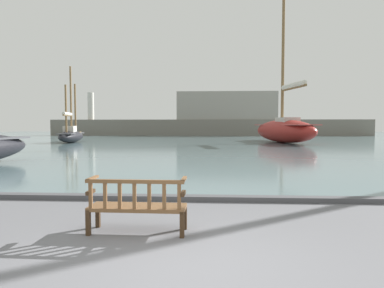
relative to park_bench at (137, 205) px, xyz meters
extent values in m
plane|color=slate|center=(0.87, -1.38, -0.47)|extent=(160.00, 160.00, 0.00)
cube|color=slate|center=(0.87, 42.62, -0.43)|extent=(100.00, 80.00, 0.08)
cube|color=#4C4C50|center=(0.87, 2.47, -0.41)|extent=(40.00, 0.30, 0.12)
cube|color=#3D2A19|center=(-0.76, 0.28, -0.26)|extent=(0.07, 0.07, 0.42)
cube|color=#3D2A19|center=(0.77, 0.25, -0.26)|extent=(0.07, 0.07, 0.42)
cube|color=#3D2A19|center=(-0.77, -0.17, -0.26)|extent=(0.07, 0.07, 0.42)
cube|color=#3D2A19|center=(0.76, -0.20, -0.26)|extent=(0.07, 0.07, 0.42)
cube|color=brown|center=(0.00, 0.04, -0.05)|extent=(1.61, 0.55, 0.06)
cube|color=brown|center=(0.00, -0.18, 0.42)|extent=(1.60, 0.08, 0.06)
cube|color=brown|center=(-0.72, -0.17, 0.19)|extent=(0.06, 0.04, 0.41)
cube|color=brown|center=(-0.48, -0.17, 0.19)|extent=(0.06, 0.04, 0.41)
cube|color=brown|center=(-0.24, -0.18, 0.19)|extent=(0.06, 0.04, 0.41)
cube|color=brown|center=(0.00, -0.18, 0.19)|extent=(0.06, 0.04, 0.41)
cube|color=brown|center=(0.24, -0.19, 0.19)|extent=(0.06, 0.04, 0.41)
cube|color=brown|center=(0.48, -0.19, 0.19)|extent=(0.06, 0.04, 0.41)
cube|color=brown|center=(0.72, -0.20, 0.19)|extent=(0.06, 0.04, 0.41)
cube|color=#3D2A19|center=(-0.77, -0.04, 0.22)|extent=(0.07, 0.30, 0.06)
cube|color=brown|center=(-0.77, 0.05, 0.43)|extent=(0.07, 0.47, 0.04)
cube|color=#3D2A19|center=(0.77, -0.07, 0.22)|extent=(0.07, 0.30, 0.06)
cube|color=brown|center=(0.77, 0.02, 0.43)|extent=(0.07, 0.47, 0.04)
ellipsoid|color=black|center=(-12.47, 27.31, 0.18)|extent=(2.71, 6.33, 1.14)
cube|color=#4C4C51|center=(-12.47, 27.31, 0.49)|extent=(2.15, 5.54, 0.08)
cube|color=beige|center=(-12.40, 26.85, 0.88)|extent=(1.19, 1.50, 0.69)
cylinder|color=brown|center=(-12.49, 27.46, 3.78)|extent=(0.18, 0.18, 6.50)
cylinder|color=brown|center=(-12.29, 26.07, 2.22)|extent=(0.56, 2.81, 0.15)
cylinder|color=silver|center=(-12.29, 26.07, 2.36)|extent=(0.66, 2.55, 0.29)
cylinder|color=brown|center=(-12.74, 29.13, 3.03)|extent=(0.18, 0.18, 4.99)
cylinder|color=brown|center=(-12.22, 25.64, 2.79)|extent=(0.18, 0.18, 4.52)
cylinder|color=brown|center=(-13.01, 30.88, 0.51)|extent=(0.31, 1.10, 0.15)
ellipsoid|color=maroon|center=(8.29, 28.31, 0.72)|extent=(5.35, 12.32, 2.21)
cube|color=#C6514C|center=(8.29, 28.31, 1.32)|extent=(4.35, 10.76, 0.08)
cube|color=beige|center=(8.48, 27.43, 1.69)|extent=(2.02, 2.48, 0.66)
cylinder|color=brown|center=(8.23, 28.60, 7.85)|extent=(0.29, 0.29, 12.97)
cylinder|color=brown|center=(8.73, 26.30, 4.70)|extent=(1.22, 4.65, 0.23)
cylinder|color=silver|center=(8.73, 26.30, 4.93)|extent=(1.35, 4.24, 0.46)
cube|color=slate|center=(0.87, 49.41, 0.85)|extent=(50.92, 2.40, 2.64)
cube|color=gray|center=(3.76, 49.41, 4.39)|extent=(15.88, 2.00, 4.44)
cylinder|color=beige|center=(-18.32, 49.41, 4.37)|extent=(1.00, 1.00, 4.40)
camera|label=1|loc=(1.21, -5.53, 1.32)|focal=32.00mm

